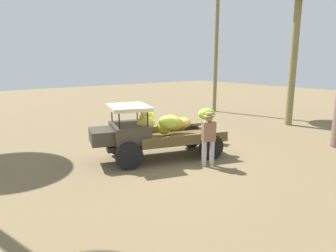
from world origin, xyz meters
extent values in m
plane|color=olive|center=(0.00, 0.00, 0.00)|extent=(60.00, 60.00, 0.00)
cube|color=#3E372B|center=(0.09, 0.03, 0.48)|extent=(3.95, 1.61, 0.16)
cylinder|color=black|center=(1.71, 0.36, 0.43)|extent=(0.86, 0.39, 0.86)
cylinder|color=black|center=(1.24, -1.17, 0.43)|extent=(0.86, 0.39, 0.86)
cylinder|color=black|center=(-0.96, 1.19, 0.43)|extent=(0.86, 0.39, 0.86)
cylinder|color=black|center=(-1.44, -0.34, 0.43)|extent=(0.86, 0.39, 0.86)
cube|color=brown|center=(-0.34, 0.16, 0.66)|extent=(3.38, 2.53, 0.10)
cube|color=brown|center=(-0.10, 0.92, 0.82)|extent=(2.89, 0.97, 0.22)
cube|color=brown|center=(-0.58, -0.60, 0.82)|extent=(2.89, 0.97, 0.22)
cube|color=#3E372B|center=(1.28, -0.34, 0.99)|extent=(1.50, 1.78, 0.55)
cube|color=#3E372B|center=(2.14, -0.61, 0.93)|extent=(0.98, 1.22, 0.44)
cylinder|color=black|center=(1.89, 0.14, 1.54)|extent=(0.04, 0.04, 0.55)
cylinder|color=black|center=(1.51, -1.09, 1.54)|extent=(0.04, 0.04, 0.55)
cylinder|color=black|center=(1.05, 0.40, 1.54)|extent=(0.04, 0.04, 0.55)
cylinder|color=black|center=(0.67, -0.83, 1.54)|extent=(0.04, 0.04, 0.55)
cube|color=beige|center=(1.28, -0.34, 1.81)|extent=(1.62, 1.81, 0.12)
ellipsoid|color=#BFC73F|center=(0.04, 0.10, 1.27)|extent=(0.73, 0.72, 0.50)
ellipsoid|color=yellow|center=(-0.03, -0.18, 1.01)|extent=(0.61, 0.59, 0.60)
ellipsoid|color=#91C037|center=(-1.45, 0.46, 1.41)|extent=(0.80, 0.77, 0.56)
ellipsoid|color=#B3D341|center=(0.32, 0.49, 1.34)|extent=(0.78, 0.77, 0.52)
ellipsoid|color=yellow|center=(-0.38, -0.32, 1.16)|extent=(0.71, 0.54, 0.46)
ellipsoid|color=gold|center=(0.37, -0.69, 1.40)|extent=(0.63, 0.69, 0.49)
ellipsoid|color=gold|center=(-1.09, 0.92, 1.05)|extent=(0.69, 0.60, 0.50)
ellipsoid|color=gold|center=(0.87, 0.03, 1.31)|extent=(0.64, 0.58, 0.52)
ellipsoid|color=gold|center=(-0.10, 0.24, 1.21)|extent=(0.78, 0.65, 0.53)
ellipsoid|color=gold|center=(-0.76, -0.08, 1.10)|extent=(0.79, 0.75, 0.45)
cylinder|color=#B2AEAB|center=(-0.33, 1.52, 0.41)|extent=(0.15, 0.15, 0.82)
cylinder|color=#B2AEAB|center=(-0.57, 1.63, 0.41)|extent=(0.15, 0.15, 0.82)
cube|color=#876347|center=(-0.45, 1.57, 1.13)|extent=(0.46, 0.39, 0.60)
cylinder|color=#876347|center=(-0.40, 1.44, 1.22)|extent=(0.19, 0.41, 0.10)
cylinder|color=#876347|center=(-0.58, 1.52, 1.22)|extent=(0.40, 0.27, 0.10)
sphere|color=#997254|center=(-0.45, 1.57, 1.54)|extent=(0.22, 0.22, 0.22)
cylinder|color=#9B7A48|center=(-0.45, 1.57, 1.60)|extent=(0.34, 0.34, 0.02)
cylinder|color=#9B7A48|center=(-0.45, 1.57, 1.66)|extent=(0.20, 0.20, 0.10)
cube|color=olive|center=(-2.56, -0.13, 0.24)|extent=(0.59, 0.61, 0.48)
cylinder|color=olive|center=(-8.27, -0.40, 3.38)|extent=(0.35, 0.35, 6.77)
cylinder|color=olive|center=(-8.35, -5.82, 5.15)|extent=(0.24, 0.24, 10.30)
camera|label=1|loc=(6.08, 8.04, 3.27)|focal=32.18mm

